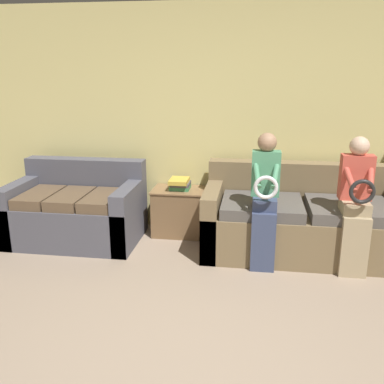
{
  "coord_description": "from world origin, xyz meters",
  "views": [
    {
      "loc": [
        0.3,
        -2.05,
        1.85
      ],
      "look_at": [
        -0.25,
        1.67,
        0.76
      ],
      "focal_mm": 40.0,
      "sensor_mm": 36.0,
      "label": 1
    }
  ],
  "objects": [
    {
      "name": "book_stack",
      "position": [
        -0.52,
        2.54,
        0.6
      ],
      "size": [
        0.22,
        0.28,
        0.12
      ],
      "color": "#3D8451",
      "rests_on": "side_shelf"
    },
    {
      "name": "child_left_seated",
      "position": [
        0.42,
        1.85,
        0.72
      ],
      "size": [
        0.27,
        0.38,
        1.28
      ],
      "color": "#384260",
      "rests_on": "ground_plane"
    },
    {
      "name": "couch_main",
      "position": [
        0.83,
        2.25,
        0.33
      ],
      "size": [
        2.03,
        0.97,
        0.88
      ],
      "color": "brown",
      "rests_on": "ground_plane"
    },
    {
      "name": "wall_back",
      "position": [
        0.0,
        2.81,
        1.27
      ],
      "size": [
        7.03,
        0.06,
        2.55
      ],
      "color": "#DBCC7F",
      "rests_on": "ground_plane"
    },
    {
      "name": "couch_side",
      "position": [
        -1.62,
        2.23,
        0.32
      ],
      "size": [
        1.39,
        0.9,
        0.86
      ],
      "color": "#4C4C56",
      "rests_on": "ground_plane"
    },
    {
      "name": "side_shelf",
      "position": [
        -0.52,
        2.54,
        0.28
      ],
      "size": [
        0.62,
        0.44,
        0.54
      ],
      "color": "brown",
      "rests_on": "ground_plane"
    },
    {
      "name": "child_right_seated",
      "position": [
        1.24,
        1.85,
        0.7
      ],
      "size": [
        0.29,
        0.38,
        1.27
      ],
      "color": "tan",
      "rests_on": "ground_plane"
    }
  ]
}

